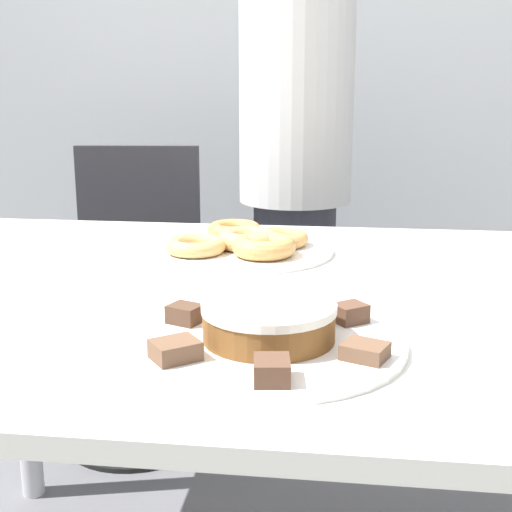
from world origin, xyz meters
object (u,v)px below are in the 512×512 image
person_standing (295,183)px  office_chair_left (134,302)px  plate_donuts (248,250)px  frosted_cake (269,321)px  plate_cake (269,343)px

person_standing → office_chair_left: person_standing is taller
plate_donuts → frosted_cake: bearing=-79.0°
plate_donuts → person_standing: bearing=86.4°
office_chair_left → frosted_cake: (0.55, -1.16, 0.36)m
office_chair_left → plate_donuts: size_ratio=2.55×
person_standing → office_chair_left: bearing=-168.6°
plate_cake → frosted_cake: (-0.00, 0.00, 0.03)m
person_standing → plate_cake: 1.26m
frosted_cake → plate_donuts: bearing=101.0°
person_standing → plate_cake: (0.06, -1.26, -0.04)m
office_chair_left → plate_donuts: office_chair_left is taller
person_standing → plate_cake: bearing=-87.5°
plate_cake → frosted_cake: frosted_cake is taller
person_standing → plate_cake: person_standing is taller
plate_cake → plate_donuts: same height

